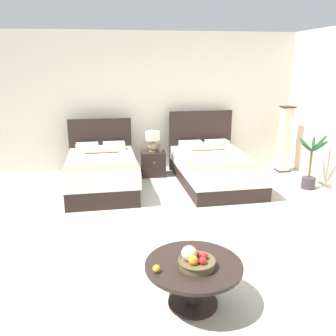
% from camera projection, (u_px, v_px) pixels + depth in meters
% --- Properties ---
extents(ground_plane, '(9.90, 9.94, 0.02)m').
position_uv_depth(ground_plane, '(176.00, 229.00, 5.08)').
color(ground_plane, '#BCB9A7').
extents(wall_back, '(9.90, 0.12, 2.86)m').
position_uv_depth(wall_back, '(152.00, 102.00, 7.68)').
color(wall_back, beige).
rests_on(wall_back, ground).
extents(bed_near_window, '(1.32, 2.09, 1.16)m').
position_uv_depth(bed_near_window, '(102.00, 172.00, 6.62)').
color(bed_near_window, black).
rests_on(bed_near_window, ground).
extents(bed_near_corner, '(1.42, 2.26, 1.27)m').
position_uv_depth(bed_near_corner, '(214.00, 168.00, 6.93)').
color(bed_near_corner, black).
rests_on(bed_near_corner, ground).
extents(nightstand, '(0.48, 0.44, 0.50)m').
position_uv_depth(nightstand, '(153.00, 163.00, 7.42)').
color(nightstand, black).
rests_on(nightstand, ground).
extents(table_lamp, '(0.29, 0.29, 0.41)m').
position_uv_depth(table_lamp, '(153.00, 139.00, 7.30)').
color(table_lamp, tan).
rests_on(table_lamp, nightstand).
extents(vase, '(0.09, 0.09, 0.16)m').
position_uv_depth(vase, '(160.00, 148.00, 7.31)').
color(vase, gray).
rests_on(vase, nightstand).
extents(coffee_table, '(0.92, 0.92, 0.44)m').
position_uv_depth(coffee_table, '(194.00, 274.00, 3.41)').
color(coffee_table, black).
rests_on(coffee_table, ground).
extents(fruit_bowl, '(0.35, 0.35, 0.20)m').
position_uv_depth(fruit_bowl, '(195.00, 260.00, 3.31)').
color(fruit_bowl, brown).
rests_on(fruit_bowl, coffee_table).
extents(loose_apple, '(0.07, 0.07, 0.07)m').
position_uv_depth(loose_apple, '(156.00, 269.00, 3.23)').
color(loose_apple, gold).
rests_on(loose_apple, coffee_table).
extents(floor_lamp_corner, '(0.26, 0.26, 1.38)m').
position_uv_depth(floor_lamp_corner, '(285.00, 139.00, 7.59)').
color(floor_lamp_corner, '#341F20').
rests_on(floor_lamp_corner, ground).
extents(potted_palm, '(0.55, 0.55, 1.01)m').
position_uv_depth(potted_palm, '(310.00, 169.00, 6.60)').
color(potted_palm, '#3C333B').
rests_on(potted_palm, ground).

